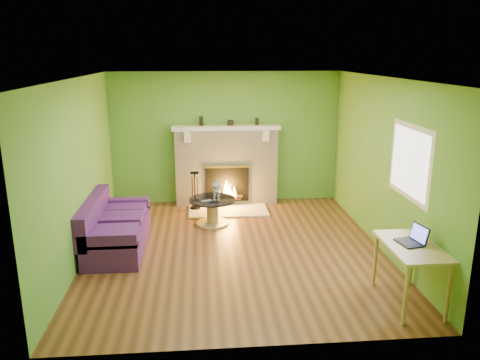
% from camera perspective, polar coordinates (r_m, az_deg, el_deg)
% --- Properties ---
extents(floor, '(5.00, 5.00, 0.00)m').
position_cam_1_polar(floor, '(7.32, -0.55, -8.43)').
color(floor, '#522F17').
rests_on(floor, ground).
extents(ceiling, '(5.00, 5.00, 0.00)m').
position_cam_1_polar(ceiling, '(6.71, -0.61, 12.35)').
color(ceiling, white).
rests_on(ceiling, wall_back).
extents(wall_back, '(5.00, 0.00, 5.00)m').
position_cam_1_polar(wall_back, '(9.34, -1.76, 5.13)').
color(wall_back, '#549330').
rests_on(wall_back, floor).
extents(wall_front, '(5.00, 0.00, 5.00)m').
position_cam_1_polar(wall_front, '(4.52, 1.87, -6.00)').
color(wall_front, '#549330').
rests_on(wall_front, floor).
extents(wall_left, '(0.00, 5.00, 5.00)m').
position_cam_1_polar(wall_left, '(7.10, -19.01, 1.05)').
color(wall_left, '#549330').
rests_on(wall_left, floor).
extents(wall_right, '(0.00, 5.00, 5.00)m').
position_cam_1_polar(wall_right, '(7.41, 17.05, 1.80)').
color(wall_right, '#549330').
rests_on(wall_right, floor).
extents(window_frame, '(0.00, 1.20, 1.20)m').
position_cam_1_polar(window_frame, '(6.55, 20.00, 2.08)').
color(window_frame, silver).
rests_on(window_frame, wall_right).
extents(window_pane, '(0.00, 1.06, 1.06)m').
position_cam_1_polar(window_pane, '(6.55, 19.94, 2.08)').
color(window_pane, white).
rests_on(window_pane, wall_right).
extents(fireplace, '(2.10, 0.46, 1.58)m').
position_cam_1_polar(fireplace, '(9.27, -1.67, 1.72)').
color(fireplace, beige).
rests_on(fireplace, floor).
extents(hearth, '(1.50, 0.75, 0.03)m').
position_cam_1_polar(hearth, '(8.99, -1.44, -3.75)').
color(hearth, beige).
rests_on(hearth, floor).
extents(mantel, '(2.10, 0.28, 0.08)m').
position_cam_1_polar(mantel, '(9.10, -1.70, 6.39)').
color(mantel, silver).
rests_on(mantel, fireplace).
extents(sofa, '(0.85, 1.77, 0.80)m').
position_cam_1_polar(sofa, '(7.51, -15.07, -5.81)').
color(sofa, '#44185E').
rests_on(sofa, floor).
extents(coffee_table, '(0.82, 0.82, 0.46)m').
position_cam_1_polar(coffee_table, '(8.28, -3.38, -3.62)').
color(coffee_table, tan).
rests_on(coffee_table, floor).
extents(desk, '(0.59, 1.02, 0.76)m').
position_cam_1_polar(desk, '(5.94, 20.19, -8.27)').
color(desk, tan).
rests_on(desk, floor).
extents(cat, '(0.25, 0.57, 0.35)m').
position_cam_1_polar(cat, '(8.22, -2.87, -1.06)').
color(cat, slate).
rests_on(cat, coffee_table).
extents(remote_silver, '(0.18, 0.10, 0.02)m').
position_cam_1_polar(remote_silver, '(8.10, -4.09, -2.53)').
color(remote_silver, gray).
rests_on(remote_silver, coffee_table).
extents(remote_black, '(0.16, 0.06, 0.02)m').
position_cam_1_polar(remote_black, '(8.04, -3.22, -2.65)').
color(remote_black, black).
rests_on(remote_black, coffee_table).
extents(laptop, '(0.32, 0.35, 0.23)m').
position_cam_1_polar(laptop, '(5.89, 19.99, -6.24)').
color(laptop, black).
rests_on(laptop, desk).
extents(fire_tools, '(0.20, 0.20, 0.74)m').
position_cam_1_polar(fire_tools, '(9.00, -5.52, -1.22)').
color(fire_tools, black).
rests_on(fire_tools, hearth).
extents(mantel_vase_left, '(0.08, 0.08, 0.18)m').
position_cam_1_polar(mantel_vase_left, '(9.10, -4.75, 7.17)').
color(mantel_vase_left, black).
rests_on(mantel_vase_left, mantel).
extents(mantel_vase_right, '(0.07, 0.07, 0.14)m').
position_cam_1_polar(mantel_vase_right, '(9.17, 2.09, 7.15)').
color(mantel_vase_right, black).
rests_on(mantel_vase_right, mantel).
extents(mantel_box, '(0.12, 0.08, 0.10)m').
position_cam_1_polar(mantel_box, '(9.12, -1.16, 6.99)').
color(mantel_box, black).
rests_on(mantel_box, mantel).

